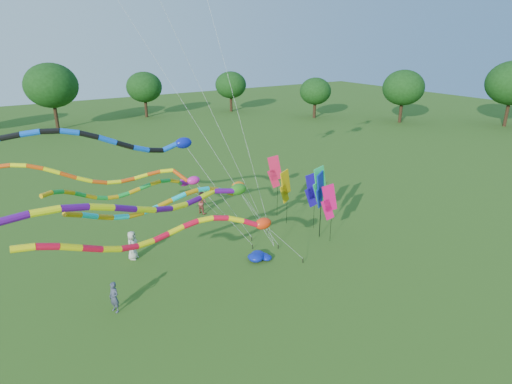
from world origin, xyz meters
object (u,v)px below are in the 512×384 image
tube_kite_orange (121,176)px  person_c (202,202)px  person_a (132,245)px  tube_kite_red (190,231)px  blue_nylon_heap (257,255)px  person_b (114,297)px

tube_kite_orange → person_c: 9.85m
person_a → tube_kite_red: bearing=-125.3°
blue_nylon_heap → person_b: (-8.83, -0.63, 0.58)m
blue_nylon_heap → person_a: size_ratio=0.73×
person_c → blue_nylon_heap: bearing=159.4°
blue_nylon_heap → person_b: bearing=-175.9°
tube_kite_red → person_c: size_ratio=8.17×
tube_kite_orange → person_a: bearing=77.8°
person_c → person_a: bearing=103.6°
tube_kite_red → tube_kite_orange: tube_kite_orange is taller
blue_nylon_heap → person_c: person_c is taller
tube_kite_red → person_b: bearing=155.7°
tube_kite_red → person_c: tube_kite_red is taller
tube_kite_red → tube_kite_orange: size_ratio=1.08×
tube_kite_red → tube_kite_orange: (-1.54, 5.55, 1.54)m
tube_kite_orange → blue_nylon_heap: tube_kite_orange is taller
tube_kite_orange → person_c: bearing=51.8°
blue_nylon_heap → person_a: (-6.39, 4.15, 0.68)m
tube_kite_red → person_a: 7.10m
tube_kite_red → tube_kite_orange: bearing=103.5°
tube_kite_orange → tube_kite_red: bearing=-57.3°
person_a → person_c: 7.91m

